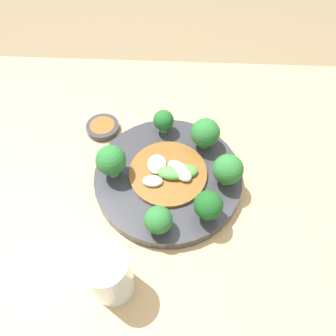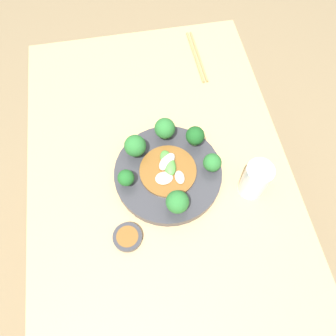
# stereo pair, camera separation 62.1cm
# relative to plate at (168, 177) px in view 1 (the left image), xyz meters

# --- Properties ---
(ground_plane) EXTENTS (8.00, 8.00, 0.00)m
(ground_plane) POSITION_rel_plate_xyz_m (0.03, -0.02, -0.75)
(ground_plane) COLOR #7F6B4C
(table) EXTENTS (1.17, 0.71, 0.74)m
(table) POSITION_rel_plate_xyz_m (0.03, -0.02, -0.38)
(table) COLOR tan
(table) RESTS_ON ground_plane
(plate) EXTENTS (0.29, 0.29, 0.02)m
(plate) POSITION_rel_plate_xyz_m (0.00, 0.00, 0.00)
(plate) COLOR #333338
(plate) RESTS_ON table
(broccoli_southwest) EXTENTS (0.06, 0.06, 0.07)m
(broccoli_southwest) POSITION_rel_plate_xyz_m (-0.07, -0.07, 0.05)
(broccoli_southwest) COLOR #7AAD5B
(broccoli_southwest) RESTS_ON plate
(broccoli_west) EXTENTS (0.06, 0.06, 0.07)m
(broccoli_west) POSITION_rel_plate_xyz_m (-0.11, 0.01, 0.05)
(broccoli_west) COLOR #89B76B
(broccoli_west) RESTS_ON plate
(broccoli_south) EXTENTS (0.04, 0.04, 0.05)m
(broccoli_south) POSITION_rel_plate_xyz_m (0.01, -0.11, 0.04)
(broccoli_south) COLOR #70A356
(broccoli_south) RESTS_ON plate
(broccoli_northwest) EXTENTS (0.05, 0.05, 0.06)m
(broccoli_northwest) POSITION_rel_plate_xyz_m (-0.07, 0.09, 0.05)
(broccoli_northwest) COLOR #7AAD5B
(broccoli_northwest) RESTS_ON plate
(broccoli_north) EXTENTS (0.05, 0.05, 0.06)m
(broccoli_north) POSITION_rel_plate_xyz_m (0.01, 0.11, 0.04)
(broccoli_north) COLOR #89B76B
(broccoli_north) RESTS_ON plate
(broccoli_east) EXTENTS (0.06, 0.06, 0.07)m
(broccoli_east) POSITION_rel_plate_xyz_m (0.10, 0.00, 0.05)
(broccoli_east) COLOR #89B76B
(broccoli_east) RESTS_ON plate
(stirfry_center) EXTENTS (0.15, 0.15, 0.03)m
(stirfry_center) POSITION_rel_plate_xyz_m (-0.00, 0.00, 0.02)
(stirfry_center) COLOR brown
(stirfry_center) RESTS_ON plate
(drinking_glass) EXTENTS (0.07, 0.07, 0.11)m
(drinking_glass) POSITION_rel_plate_xyz_m (0.08, 0.21, 0.04)
(drinking_glass) COLOR silver
(drinking_glass) RESTS_ON table
(sauce_dish) EXTENTS (0.07, 0.07, 0.02)m
(sauce_dish) POSITION_rel_plate_xyz_m (0.15, -0.13, -0.00)
(sauce_dish) COLOR #333338
(sauce_dish) RESTS_ON table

